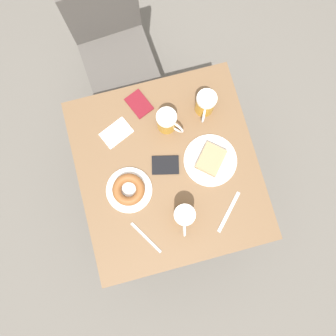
{
  "coord_description": "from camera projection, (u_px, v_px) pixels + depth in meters",
  "views": [
    {
      "loc": [
        -0.06,
        -0.24,
        2.24
      ],
      "look_at": [
        0.0,
        0.0,
        0.76
      ],
      "focal_mm": 35.0,
      "sensor_mm": 36.0,
      "label": 1
    }
  ],
  "objects": [
    {
      "name": "passport_near_edge",
      "position": [
        139.0,
        104.0,
        1.57
      ],
      "size": [
        0.13,
        0.15,
        0.01
      ],
      "rotation": [
        0.0,
        0.0,
        3.54
      ],
      "color": "maroon",
      "rests_on": "table"
    },
    {
      "name": "beer_mug_right",
      "position": [
        167.0,
        121.0,
        1.49
      ],
      "size": [
        0.11,
        0.12,
        0.13
      ],
      "color": "#C68C23",
      "rests_on": "table"
    },
    {
      "name": "fork",
      "position": [
        146.0,
        238.0,
        1.47
      ],
      "size": [
        0.11,
        0.16,
        0.0
      ],
      "rotation": [
        0.0,
        0.0,
        3.69
      ],
      "color": "silver",
      "rests_on": "table"
    },
    {
      "name": "beer_mug_center",
      "position": [
        205.0,
        104.0,
        1.51
      ],
      "size": [
        0.09,
        0.13,
        0.13
      ],
      "color": "#C68C23",
      "rests_on": "table"
    },
    {
      "name": "table",
      "position": [
        168.0,
        171.0,
        1.59
      ],
      "size": [
        0.83,
        0.88,
        0.74
      ],
      "color": "brown",
      "rests_on": "ground_plane"
    },
    {
      "name": "knife",
      "position": [
        229.0,
        212.0,
        1.49
      ],
      "size": [
        0.15,
        0.16,
        0.0
      ],
      "rotation": [
        0.0,
        0.0,
        2.39
      ],
      "color": "silver",
      "rests_on": "table"
    },
    {
      "name": "passport_far_edge",
      "position": [
        165.0,
        165.0,
        1.52
      ],
      "size": [
        0.14,
        0.11,
        0.01
      ],
      "rotation": [
        0.0,
        0.0,
        4.48
      ],
      "color": "black",
      "rests_on": "table"
    },
    {
      "name": "beer_mug_left",
      "position": [
        184.0,
        216.0,
        1.42
      ],
      "size": [
        0.09,
        0.14,
        0.13
      ],
      "color": "#C68C23",
      "rests_on": "table"
    },
    {
      "name": "plate_with_donut",
      "position": [
        129.0,
        190.0,
        1.49
      ],
      "size": [
        0.21,
        0.21,
        0.05
      ],
      "color": "white",
      "rests_on": "table"
    },
    {
      "name": "ground_plane",
      "position": [
        168.0,
        186.0,
        2.25
      ],
      "size": [
        8.0,
        8.0,
        0.0
      ],
      "primitive_type": "plane",
      "color": "#666059"
    },
    {
      "name": "napkin_folded",
      "position": [
        116.0,
        133.0,
        1.55
      ],
      "size": [
        0.17,
        0.14,
        0.0
      ],
      "rotation": [
        0.0,
        0.0,
        0.42
      ],
      "color": "white",
      "rests_on": "table"
    },
    {
      "name": "chair",
      "position": [
        112.0,
        41.0,
        1.86
      ],
      "size": [
        0.43,
        0.43,
        0.85
      ],
      "rotation": [
        0.0,
        0.0,
        0.08
      ],
      "color": "#514C47",
      "rests_on": "ground_plane"
    },
    {
      "name": "plate_with_cake",
      "position": [
        211.0,
        160.0,
        1.51
      ],
      "size": [
        0.25,
        0.25,
        0.05
      ],
      "color": "white",
      "rests_on": "table"
    }
  ]
}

